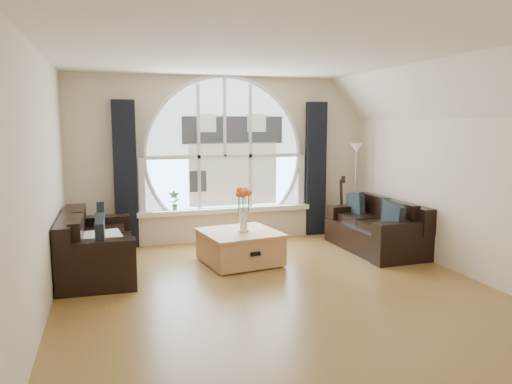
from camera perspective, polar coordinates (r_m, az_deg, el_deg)
The scene contains 21 objects.
ground at distance 5.93m, azimuth 2.55°, elevation -11.30°, with size 5.00×5.50×0.01m, color brown.
ceiling at distance 5.64m, azimuth 2.73°, elevation 15.56°, with size 5.00×5.50×0.01m, color silver.
wall_back at distance 8.26m, azimuth -3.69°, elevation 3.79°, with size 5.00×0.01×2.70m, color beige.
wall_front at distance 3.19m, azimuth 19.20°, elevation -3.50°, with size 5.00×0.01×2.70m, color beige.
wall_left at distance 5.35m, azimuth -23.53°, elevation 0.80°, with size 0.01×5.50×2.70m, color beige.
wall_right at distance 6.87m, azimuth 22.75°, elevation 2.31°, with size 0.01×5.50×2.70m, color beige.
attic_slope at distance 6.66m, azimuth 21.20°, elevation 10.85°, with size 0.92×5.50×0.72m, color silver.
arched_window at distance 8.21m, azimuth -3.66°, elevation 5.69°, with size 2.60×0.06×2.15m, color silver.
window_sill at distance 8.27m, azimuth -3.49°, elevation -2.07°, with size 2.90×0.22×0.08m, color white.
window_frame at distance 8.18m, azimuth -3.62°, elevation 5.68°, with size 2.76×0.08×2.15m, color white.
neighbor_house at distance 8.24m, azimuth -2.61°, elevation 4.84°, with size 1.70×0.02×1.50m, color silver.
curtain_left at distance 7.95m, azimuth -14.79°, elevation 1.93°, with size 0.35×0.12×2.30m, color black.
curtain_right at distance 8.66m, azimuth 6.88°, elevation 2.62°, with size 0.35×0.12×2.30m, color black.
sofa_left at distance 6.80m, azimuth -17.76°, elevation -5.63°, with size 0.89×1.79×0.79m, color black.
sofa_right at distance 7.83m, azimuth 13.55°, elevation -3.68°, with size 0.85×1.71×0.76m, color black.
coffee_chest at distance 6.98m, azimuth -1.86°, elevation -6.19°, with size 1.00×1.00×0.49m, color #B77C4D.
throw_blanket at distance 6.53m, azimuth -17.55°, elevation -5.28°, with size 0.55×0.55×0.10m, color silver.
vase_flowers at distance 6.83m, azimuth -1.45°, elevation -1.39°, with size 0.24×0.24×0.70m, color white.
floor_lamp at distance 8.69m, azimuth 11.34°, elevation 0.22°, with size 0.24×0.24×1.60m, color #B2B2B2.
guitar at distance 8.64m, azimuth 9.60°, elevation -1.59°, with size 0.36×0.24×1.06m, color brown.
potted_plant at distance 8.09m, azimuth -9.38°, elevation -0.96°, with size 0.17×0.11×0.32m, color #1E6023.
Camera 1 is at (-1.85, -5.28, 1.97)m, focal length 34.80 mm.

